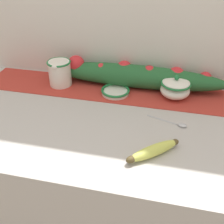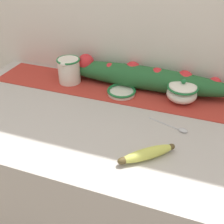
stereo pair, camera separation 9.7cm
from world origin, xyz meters
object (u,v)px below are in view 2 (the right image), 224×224
object	(u,v)px
small_dish	(121,92)
spoon	(180,129)
cream_pitcher	(69,70)
banana	(147,154)
sugar_bowl	(182,92)

from	to	relation	value
small_dish	spoon	distance (m)	0.31
cream_pitcher	small_dish	size ratio (longest dim) A/B	1.00
banana	cream_pitcher	bearing A→B (deg)	140.28
banana	spoon	size ratio (longest dim) A/B	1.07
cream_pitcher	small_dish	bearing A→B (deg)	-6.18
spoon	cream_pitcher	bearing A→B (deg)	177.23
cream_pitcher	spoon	size ratio (longest dim) A/B	0.81
cream_pitcher	banana	world-z (taller)	cream_pitcher
sugar_bowl	banana	world-z (taller)	sugar_bowl
sugar_bowl	small_dish	distance (m)	0.25
sugar_bowl	spoon	xyz separation A→B (m)	(0.02, -0.19, -0.04)
spoon	banana	bearing A→B (deg)	-94.96
sugar_bowl	spoon	size ratio (longest dim) A/B	0.81
small_dish	cream_pitcher	bearing A→B (deg)	173.82
banana	small_dish	bearing A→B (deg)	119.41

